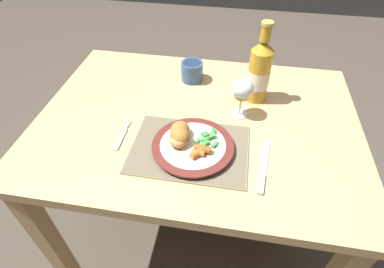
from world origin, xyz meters
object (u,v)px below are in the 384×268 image
at_px(dining_table, 197,139).
at_px(bottle, 259,72).
at_px(drinking_cup, 192,71).
at_px(wine_glass, 242,90).
at_px(fork, 122,137).
at_px(table_knife, 263,170).
at_px(dinner_plate, 193,146).

relative_size(dining_table, bottle, 3.80).
distance_m(bottle, drinking_cup, 0.28).
relative_size(bottle, drinking_cup, 3.36).
bearing_deg(wine_glass, drinking_cup, 136.70).
xyz_separation_m(fork, bottle, (0.42, 0.29, 0.11)).
height_order(fork, drinking_cup, drinking_cup).
xyz_separation_m(bottle, drinking_cup, (-0.25, 0.08, -0.07)).
bearing_deg(fork, table_knife, -7.85).
bearing_deg(table_knife, wine_glass, 108.66).
bearing_deg(table_knife, drinking_cup, 123.09).
distance_m(fork, drinking_cup, 0.42).
bearing_deg(fork, bottle, 34.72).
bearing_deg(table_knife, dining_table, 138.21).
height_order(dining_table, fork, fork).
bearing_deg(fork, drinking_cup, 65.92).
bearing_deg(wine_glass, table_knife, -71.34).
xyz_separation_m(wine_glass, bottle, (0.05, 0.11, 0.01)).
height_order(fork, table_knife, table_knife).
bearing_deg(dining_table, bottle, 37.84).
height_order(dining_table, dinner_plate, dinner_plate).
xyz_separation_m(dinner_plate, fork, (-0.24, 0.02, -0.01)).
xyz_separation_m(fork, drinking_cup, (0.17, 0.38, 0.04)).
relative_size(table_knife, drinking_cup, 2.47).
xyz_separation_m(fork, wine_glass, (0.37, 0.19, 0.10)).
xyz_separation_m(dining_table, fork, (-0.23, -0.14, 0.11)).
relative_size(fork, drinking_cup, 1.59).
relative_size(table_knife, wine_glass, 1.50).
height_order(wine_glass, drinking_cup, wine_glass).
xyz_separation_m(dining_table, dinner_plate, (0.01, -0.16, 0.12)).
height_order(dining_table, bottle, bottle).
bearing_deg(drinking_cup, wine_glass, -43.30).
relative_size(dining_table, drinking_cup, 12.77).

